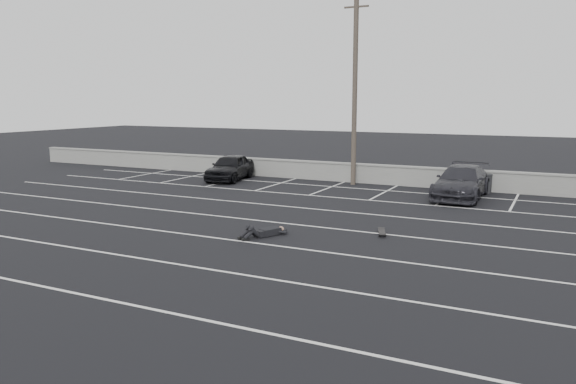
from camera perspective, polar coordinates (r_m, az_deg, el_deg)
The scene contains 9 objects.
ground at distance 18.18m, azimuth -3.76°, elevation -5.15°, with size 120.00×120.00×0.00m, color black.
seawall at distance 30.79m, azimuth 9.37°, elevation 1.82°, with size 50.00×0.45×1.06m.
stall_lines at distance 22.03m, azimuth 1.79°, elevation -2.53°, with size 36.00×20.05×0.01m.
car_left at distance 32.08m, azimuth -5.90°, elevation 2.53°, with size 1.73×4.30×1.46m, color black.
car_right at distance 27.33m, azimuth 17.19°, elevation 0.98°, with size 2.09×5.14×1.49m, color #25252B.
utility_pole at distance 30.16m, azimuth 6.80°, elevation 10.22°, with size 1.32×0.26×9.90m.
trash_bin at distance 29.23m, azimuth 19.46°, elevation 0.84°, with size 0.69×0.69×0.93m.
person at distance 19.08m, azimuth -1.85°, elevation -3.72°, with size 1.78×2.47×0.46m, color black, non-canonical shape.
skateboard at distance 19.42m, azimuth 9.52°, elevation -4.06°, with size 0.50×0.89×0.10m.
Camera 1 is at (8.83, -15.21, 4.58)m, focal length 35.00 mm.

